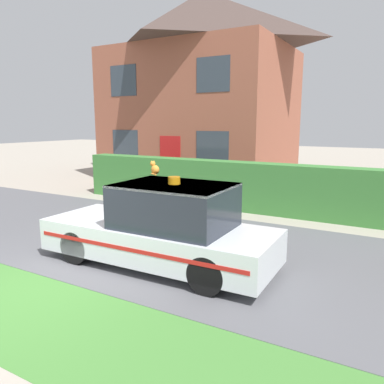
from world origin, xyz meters
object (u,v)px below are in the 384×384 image
object	(u,v)px
wheelie_bin	(168,183)
house_left	(202,86)
police_car	(163,228)
cat	(155,169)

from	to	relation	value
wheelie_bin	house_left	bearing A→B (deg)	83.19
police_car	cat	distance (m)	1.12
police_car	cat	bearing A→B (deg)	-24.26
cat	house_left	size ratio (longest dim) A/B	0.03
police_car	house_left	size ratio (longest dim) A/B	0.52
cat	house_left	bearing A→B (deg)	-41.65
cat	wheelie_bin	xyz separation A→B (m)	(-3.13, 5.21, -1.25)
police_car	wheelie_bin	world-z (taller)	police_car
house_left	wheelie_bin	xyz separation A→B (m)	(1.57, -5.44, -3.82)
police_car	wheelie_bin	size ratio (longest dim) A/B	4.09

